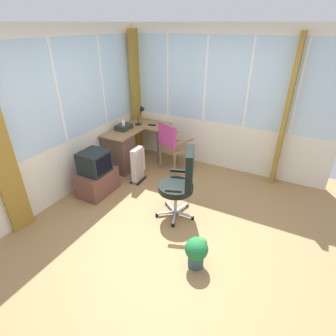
% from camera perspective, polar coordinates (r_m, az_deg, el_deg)
% --- Properties ---
extents(ground, '(4.90, 4.84, 0.06)m').
position_cam_1_polar(ground, '(3.97, 1.49, -11.77)').
color(ground, '#987246').
extents(north_window_panel, '(3.90, 0.07, 2.55)m').
position_cam_1_polar(north_window_panel, '(4.44, -21.80, 10.01)').
color(north_window_panel, silver).
rests_on(north_window_panel, ground).
extents(east_window_panel, '(0.07, 3.84, 2.55)m').
position_cam_1_polar(east_window_panel, '(5.05, 12.07, 13.52)').
color(east_window_panel, silver).
rests_on(east_window_panel, ground).
extents(curtain_corner, '(0.29, 0.07, 2.45)m').
position_cam_1_polar(curtain_corner, '(5.70, -6.73, 15.13)').
color(curtain_corner, olive).
rests_on(curtain_corner, ground).
extents(curtain_east_far, '(0.29, 0.08, 2.45)m').
position_cam_1_polar(curtain_east_far, '(4.81, 23.95, 10.34)').
color(curtain_east_far, olive).
rests_on(curtain_east_far, ground).
extents(desk, '(1.26, 0.85, 0.74)m').
position_cam_1_polar(desk, '(5.18, -9.84, 3.79)').
color(desk, olive).
rests_on(desk, ground).
extents(desk_lamp, '(0.23, 0.20, 0.36)m').
position_cam_1_polar(desk_lamp, '(5.42, -5.56, 11.71)').
color(desk_lamp, black).
rests_on(desk_lamp, desk).
extents(tv_remote, '(0.07, 0.15, 0.02)m').
position_cam_1_polar(tv_remote, '(5.38, -3.44, 9.16)').
color(tv_remote, black).
rests_on(tv_remote, desk).
extents(spray_bottle, '(0.06, 0.06, 0.22)m').
position_cam_1_polar(spray_bottle, '(5.18, -9.50, 9.11)').
color(spray_bottle, silver).
rests_on(spray_bottle, desk).
extents(paper_tray, '(0.30, 0.23, 0.09)m').
position_cam_1_polar(paper_tray, '(5.23, -9.47, 8.63)').
color(paper_tray, '#272C23').
rests_on(paper_tray, desk).
extents(wooden_armchair, '(0.64, 0.64, 0.98)m').
position_cam_1_polar(wooden_armchair, '(4.93, 0.65, 5.68)').
color(wooden_armchair, olive).
rests_on(wooden_armchair, ground).
extents(office_chair, '(0.63, 0.56, 1.07)m').
position_cam_1_polar(office_chair, '(3.74, 2.95, -2.72)').
color(office_chair, '#B7B7BF').
rests_on(office_chair, ground).
extents(tv_on_stand, '(0.64, 0.44, 0.76)m').
position_cam_1_polar(tv_on_stand, '(4.56, -15.05, -1.46)').
color(tv_on_stand, brown).
rests_on(tv_on_stand, ground).
extents(space_heater, '(0.35, 0.18, 0.65)m').
position_cam_1_polar(space_heater, '(4.78, -6.39, 0.80)').
color(space_heater, silver).
rests_on(space_heater, ground).
extents(potted_plant, '(0.27, 0.27, 0.40)m').
position_cam_1_polar(potted_plant, '(3.24, 6.18, -17.09)').
color(potted_plant, '#2E4E54').
rests_on(potted_plant, ground).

